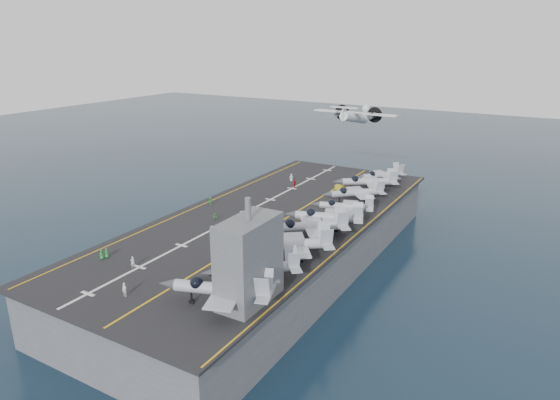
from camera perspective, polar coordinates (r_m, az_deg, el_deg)
The scene contains 30 objects.
ground at distance 104.93m, azimuth -1.11°, elevation -7.35°, with size 500.00×500.00×0.00m, color #142135.
hull at distance 102.88m, azimuth -1.13°, elevation -4.84°, with size 36.00×90.00×10.00m, color #56595E.
flight_deck at distance 100.96m, azimuth -1.14°, elevation -2.12°, with size 38.00×92.00×0.40m, color black.
foul_line at distance 99.45m, azimuth 0.33°, elevation -2.30°, with size 0.35×90.00×0.02m, color gold.
landing_centerline at distance 103.96m, azimuth -3.97°, elevation -1.43°, with size 0.50×90.00×0.02m, color silver.
deck_edge_port at distance 110.22m, azimuth -8.72°, elevation -0.45°, with size 0.25×90.00×0.02m, color gold.
deck_edge_stbd at distance 93.22m, azimuth 8.64°, elevation -3.95°, with size 0.25×90.00×0.02m, color gold.
island_superstructure at distance 67.14m, azimuth -3.58°, elevation -5.84°, with size 5.00×10.00×15.00m, color #56595E, non-canonical shape.
fighter_jet_0 at distance 68.16m, azimuth -6.64°, elevation -9.98°, with size 18.55×15.29×5.53m, color #9FA7B2, non-canonical shape.
fighter_jet_1 at distance 73.83m, azimuth -2.62°, elevation -7.75°, with size 17.36×16.94×5.06m, color gray, non-canonical shape.
fighter_jet_2 at distance 81.29m, azimuth 1.11°, elevation -5.00°, with size 19.43×18.26×5.62m, color #98A0A8, non-canonical shape.
fighter_jet_3 at distance 89.13m, azimuth 3.41°, elevation -2.92°, with size 19.17×18.20×5.55m, color #9EA6AE, non-canonical shape.
fighter_jet_4 at distance 94.56m, azimuth 5.56°, elevation -1.82°, with size 17.58×14.60×5.22m, color #8D979D, non-canonical shape.
fighter_jet_5 at distance 101.86m, azimuth 7.54°, elevation -0.65°, with size 14.83×12.13×4.44m, color #959BA3, non-canonical shape.
fighter_jet_6 at distance 110.48m, azimuth 8.75°, elevation 0.92°, with size 16.73×16.45×4.89m, color gray, non-canonical shape.
fighter_jet_7 at distance 118.91m, azimuth 10.15°, elevation 2.17°, with size 18.13×16.51×5.24m, color gray, non-canonical shape.
fighter_jet_8 at distance 126.43m, azimuth 11.60°, elevation 2.90°, with size 15.18×16.07×4.65m, color #A0A6B1, non-canonical shape.
tow_cart_a at distance 81.19m, azimuth -5.98°, elevation -6.79°, with size 2.56×2.08×1.33m, color yellow, non-canonical shape.
tow_cart_b at distance 100.21m, azimuth 2.65°, elevation -1.84°, with size 2.16×1.82×1.10m, color gold, non-canonical shape.
tow_cart_c at distance 119.97m, azimuth 6.82°, elevation 1.45°, with size 2.05×1.50×1.13m, color gold, non-canonical shape.
crew_0 at distance 87.54m, azimuth -19.21°, elevation -5.74°, with size 1.12×1.18×1.64m, color #268C33.
crew_1 at distance 82.67m, azimuth -16.49°, elevation -6.81°, with size 1.12×1.32×1.86m, color silver.
crew_2 at distance 99.62m, azimuth -7.44°, elevation -1.95°, with size 1.01×1.14×1.59m, color green.
crew_3 at distance 109.25m, azimuth -7.96°, elevation -0.11°, with size 0.98×1.22×1.76m, color #207C29.
crew_4 at distance 120.30m, azimuth 1.68°, elevation 1.83°, with size 0.88×1.25×1.99m, color #9F0F0E.
crew_5 at distance 125.99m, azimuth 1.30°, elevation 2.58°, with size 1.38×1.35×1.93m, color silver.
crew_6 at distance 74.32m, azimuth -17.36°, elevation -9.75°, with size 1.28×0.91×2.04m, color silver.
crew_7 at distance 93.78m, azimuth -4.33°, elevation -3.07°, with size 0.92×1.21×1.81m, color silver.
transport_plane at distance 146.48m, azimuth 8.49°, elevation 9.27°, with size 24.86×17.01×5.86m, color white, non-canonical shape.
crew_8 at distance 87.25m, azimuth -19.72°, elevation -5.88°, with size 1.12×1.18×1.64m, color #268C33.
Camera 1 is at (49.45, -80.80, 45.13)m, focal length 32.00 mm.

